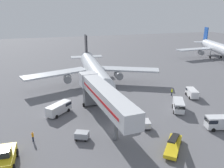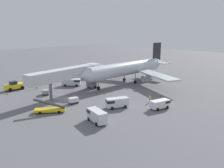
% 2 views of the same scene
% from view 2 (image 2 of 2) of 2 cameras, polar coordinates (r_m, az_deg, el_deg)
% --- Properties ---
extents(ground_plane, '(300.00, 300.00, 0.00)m').
position_cam_2_polar(ground_plane, '(58.46, -11.90, -3.65)').
color(ground_plane, slate).
extents(airplane_at_gate, '(37.45, 39.22, 12.32)m').
position_cam_2_polar(airplane_at_gate, '(73.55, 4.23, 3.92)').
color(airplane_at_gate, silver).
rests_on(airplane_at_gate, ground).
extents(jet_bridge, '(4.51, 23.06, 7.26)m').
position_cam_2_polar(jet_bridge, '(60.95, -10.44, 2.46)').
color(jet_bridge, silver).
rests_on(jet_bridge, ground).
extents(pushback_tug, '(2.91, 5.46, 2.64)m').
position_cam_2_polar(pushback_tug, '(70.85, -23.26, -0.43)').
color(pushback_tug, yellow).
rests_on(pushback_tug, ground).
extents(belt_loader_truck, '(5.51, 5.91, 3.07)m').
position_cam_2_polar(belt_loader_truck, '(49.62, -15.28, -6.06)').
color(belt_loader_truck, yellow).
rests_on(belt_loader_truck, ground).
extents(service_van_far_left, '(5.43, 5.12, 2.14)m').
position_cam_2_polar(service_van_far_left, '(71.06, -10.05, 0.52)').
color(service_van_far_left, silver).
rests_on(service_van_far_left, ground).
extents(service_van_far_center, '(5.13, 3.12, 2.36)m').
position_cam_2_polar(service_van_far_center, '(43.07, -3.89, -7.82)').
color(service_van_far_center, silver).
rests_on(service_van_far_center, ground).
extents(service_van_outer_right, '(4.07, 5.29, 2.22)m').
position_cam_2_polar(service_van_outer_right, '(50.57, 1.12, -4.58)').
color(service_van_outer_right, silver).
rests_on(service_van_outer_right, ground).
extents(service_van_mid_right, '(3.19, 4.77, 1.94)m').
position_cam_2_polar(service_van_mid_right, '(51.17, 12.01, -4.84)').
color(service_van_mid_right, white).
rests_on(service_van_mid_right, ground).
extents(baggage_cart_mid_center, '(2.58, 2.30, 1.34)m').
position_cam_2_polar(baggage_cart_mid_center, '(63.14, -16.31, -1.92)').
color(baggage_cart_mid_center, '#38383D').
rests_on(baggage_cart_mid_center, ground).
extents(baggage_cart_near_left, '(1.82, 2.46, 1.41)m').
position_cam_2_polar(baggage_cart_near_left, '(54.31, -9.64, -4.02)').
color(baggage_cart_near_left, '#38383D').
rests_on(baggage_cart_near_left, ground).
extents(ground_crew_worker_foreground, '(0.46, 0.46, 1.80)m').
position_cam_2_polar(ground_crew_worker_foreground, '(54.99, 9.46, -3.60)').
color(ground_crew_worker_foreground, '#1E2333').
rests_on(ground_crew_worker_foreground, ground).
extents(ground_crew_worker_midground, '(0.43, 0.43, 1.72)m').
position_cam_2_polar(ground_crew_worker_midground, '(70.22, -18.35, -0.40)').
color(ground_crew_worker_midground, '#1E2333').
rests_on(ground_crew_worker_midground, ground).
extents(safety_cone_alpha, '(0.47, 0.47, 0.72)m').
position_cam_2_polar(safety_cone_alpha, '(67.02, -24.75, -2.11)').
color(safety_cone_alpha, black).
rests_on(safety_cone_alpha, ground).
extents(safety_cone_bravo, '(0.48, 0.48, 0.73)m').
position_cam_2_polar(safety_cone_bravo, '(61.55, -1.70, -2.13)').
color(safety_cone_bravo, black).
rests_on(safety_cone_bravo, ground).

